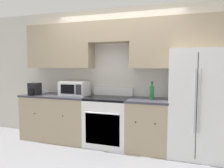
# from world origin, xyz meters

# --- Properties ---
(ground_plane) EXTENTS (12.00, 12.00, 0.00)m
(ground_plane) POSITION_xyz_m (0.00, 0.00, 0.00)
(ground_plane) COLOR gray
(wall_back) EXTENTS (8.00, 0.39, 2.60)m
(wall_back) POSITION_xyz_m (0.00, 0.58, 1.56)
(wall_back) COLOR beige
(wall_back) RESTS_ON ground_plane
(lower_cabinets_left) EXTENTS (1.41, 0.64, 0.91)m
(lower_cabinets_left) POSITION_xyz_m (-1.16, 0.31, 0.45)
(lower_cabinets_left) COLOR tan
(lower_cabinets_left) RESTS_ON ground_plane
(lower_cabinets_right) EXTENTS (0.73, 0.64, 0.91)m
(lower_cabinets_right) POSITION_xyz_m (0.67, 0.31, 0.45)
(lower_cabinets_right) COLOR tan
(lower_cabinets_right) RESTS_ON ground_plane
(oven_range) EXTENTS (0.79, 0.65, 1.07)m
(oven_range) POSITION_xyz_m (-0.08, 0.31, 0.46)
(oven_range) COLOR white
(oven_range) RESTS_ON ground_plane
(refrigerator) EXTENTS (0.83, 0.74, 1.76)m
(refrigerator) POSITION_xyz_m (1.44, 0.35, 0.88)
(refrigerator) COLOR white
(refrigerator) RESTS_ON ground_plane
(microwave) EXTENTS (0.53, 0.39, 0.27)m
(microwave) POSITION_xyz_m (-0.81, 0.39, 1.04)
(microwave) COLOR white
(microwave) RESTS_ON lower_cabinets_left
(bottle) EXTENTS (0.08, 0.08, 0.32)m
(bottle) POSITION_xyz_m (0.73, 0.30, 1.03)
(bottle) COLOR #195928
(bottle) RESTS_ON lower_cabinets_right
(paper_towel_holder) EXTENTS (0.20, 0.28, 0.24)m
(paper_towel_holder) POSITION_xyz_m (-1.61, 0.17, 1.02)
(paper_towel_holder) COLOR black
(paper_towel_holder) RESTS_ON lower_cabinets_left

